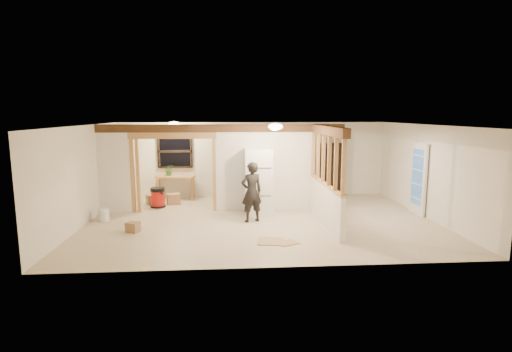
{
  "coord_description": "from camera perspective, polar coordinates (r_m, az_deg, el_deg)",
  "views": [
    {
      "loc": [
        -0.89,
        -10.17,
        2.8
      ],
      "look_at": [
        -0.11,
        0.4,
        1.13
      ],
      "focal_mm": 28.0,
      "sensor_mm": 36.0,
      "label": 1
    }
  ],
  "objects": [
    {
      "name": "ceiling_dome_main",
      "position": [
        9.75,
        2.8,
        7.07
      ],
      "size": [
        0.36,
        0.36,
        0.16
      ],
      "primitive_type": "ellipsoid",
      "color": "#FFEABF",
      "rests_on": "ceiling"
    },
    {
      "name": "wall_back",
      "position": [
        13.54,
        -0.43,
        2.39
      ],
      "size": [
        9.0,
        0.01,
        2.5
      ],
      "primitive_type": "cube",
      "color": "white",
      "rests_on": "floor"
    },
    {
      "name": "ceiling_dome_util",
      "position": [
        12.58,
        -11.68,
        7.32
      ],
      "size": [
        0.32,
        0.32,
        0.14
      ],
      "primitive_type": "ellipsoid",
      "color": "#FFEABF",
      "rests_on": "ceiling"
    },
    {
      "name": "floor_panel_far",
      "position": [
        8.83,
        4.46,
        -9.5
      ],
      "size": [
        0.56,
        0.51,
        0.01
      ],
      "primitive_type": "cube",
      "rotation": [
        0.0,
        0.0,
        0.43
      ],
      "color": "tan",
      "rests_on": "floor"
    },
    {
      "name": "box_front",
      "position": [
        10.01,
        -17.19,
        -6.99
      ],
      "size": [
        0.36,
        0.33,
        0.23
      ],
      "primitive_type": "cube",
      "rotation": [
        0.0,
        0.0,
        -0.41
      ],
      "color": "#987049",
      "rests_on": "floor"
    },
    {
      "name": "stud_partition",
      "position": [
        10.15,
        10.01,
        2.38
      ],
      "size": [
        0.14,
        3.2,
        1.32
      ],
      "primitive_type": "cube",
      "color": "tan",
      "rests_on": "pony_wall"
    },
    {
      "name": "header_beam_back",
      "position": [
        11.38,
        -4.81,
        6.82
      ],
      "size": [
        7.0,
        0.18,
        0.22
      ],
      "primitive_type": "cube",
      "color": "#53341C",
      "rests_on": "ceiling"
    },
    {
      "name": "bucket",
      "position": [
        11.25,
        -20.93,
        -5.17
      ],
      "size": [
        0.29,
        0.29,
        0.34
      ],
      "primitive_type": "cylinder",
      "rotation": [
        0.0,
        0.0,
        0.07
      ],
      "color": "silver",
      "rests_on": "floor"
    },
    {
      "name": "window_back",
      "position": [
        13.51,
        -11.5,
        3.47
      ],
      "size": [
        1.12,
        0.1,
        1.1
      ],
      "primitive_type": "cube",
      "color": "black",
      "rests_on": "wall_back"
    },
    {
      "name": "doorway_frame",
      "position": [
        11.6,
        -11.66,
        0.35
      ],
      "size": [
        2.46,
        0.14,
        2.2
      ],
      "primitive_type": "cube",
      "color": "tan",
      "rests_on": "floor"
    },
    {
      "name": "bookshelf",
      "position": [
        13.79,
        10.49,
        0.9
      ],
      "size": [
        0.9,
        0.3,
        1.81
      ],
      "primitive_type": "cube",
      "color": "black",
      "rests_on": "floor"
    },
    {
      "name": "header_beam_right",
      "position": [
        10.09,
        10.12,
        6.44
      ],
      "size": [
        0.18,
        3.3,
        0.22
      ],
      "primitive_type": "cube",
      "color": "#53341C",
      "rests_on": "ceiling"
    },
    {
      "name": "refrigerator",
      "position": [
        11.14,
        0.33,
        -0.77
      ],
      "size": [
        0.75,
        0.73,
        1.83
      ],
      "primitive_type": "cube",
      "color": "silver",
      "rests_on": "floor"
    },
    {
      "name": "shop_vac",
      "position": [
        12.35,
        -13.86,
        -2.98
      ],
      "size": [
        0.52,
        0.52,
        0.6
      ],
      "primitive_type": "cylinder",
      "rotation": [
        0.0,
        0.0,
        0.14
      ],
      "color": "#B0140F",
      "rests_on": "floor"
    },
    {
      "name": "potted_plant",
      "position": [
        13.41,
        -12.3,
        0.83
      ],
      "size": [
        0.36,
        0.32,
        0.36
      ],
      "primitive_type": "imported",
      "rotation": [
        0.0,
        0.0,
        0.15
      ],
      "color": "#3B732B",
      "rests_on": "work_table"
    },
    {
      "name": "work_table",
      "position": [
        13.4,
        -11.41,
        -1.6
      ],
      "size": [
        1.32,
        0.85,
        0.77
      ],
      "primitive_type": "cube",
      "rotation": [
        0.0,
        0.0,
        -0.21
      ],
      "color": "tan",
      "rests_on": "floor"
    },
    {
      "name": "box_util_b",
      "position": [
        12.81,
        -14.62,
        -3.27
      ],
      "size": [
        0.43,
        0.43,
        0.3
      ],
      "primitive_type": "cube",
      "rotation": [
        0.0,
        0.0,
        0.41
      ],
      "color": "#987049",
      "rests_on": "floor"
    },
    {
      "name": "french_door",
      "position": [
        11.97,
        22.17,
        -0.36
      ],
      "size": [
        0.12,
        0.86,
        2.0
      ],
      "primitive_type": "cube",
      "color": "white",
      "rests_on": "floor"
    },
    {
      "name": "hanging_bulb",
      "position": [
        11.84,
        -9.65,
        5.83
      ],
      "size": [
        0.07,
        0.07,
        0.07
      ],
      "primitive_type": "ellipsoid",
      "color": "#FFD88C",
      "rests_on": "ceiling"
    },
    {
      "name": "pony_wall",
      "position": [
        10.34,
        9.83,
        -4.02
      ],
      "size": [
        0.12,
        3.2,
        1.0
      ],
      "primitive_type": "cube",
      "color": "white",
      "rests_on": "floor"
    },
    {
      "name": "partition_center",
      "position": [
        11.53,
        1.23,
        1.23
      ],
      "size": [
        2.8,
        0.12,
        2.5
      ],
      "primitive_type": "cube",
      "color": "white",
      "rests_on": "floor"
    },
    {
      "name": "wall_front",
      "position": [
        7.15,
        3.02,
        -3.56
      ],
      "size": [
        9.0,
        0.01,
        2.5
      ],
      "primitive_type": "cube",
      "color": "white",
      "rests_on": "floor"
    },
    {
      "name": "partition_left_stub",
      "position": [
        11.91,
        -19.58,
        0.96
      ],
      "size": [
        0.9,
        0.12,
        2.5
      ],
      "primitive_type": "cube",
      "color": "white",
      "rests_on": "floor"
    },
    {
      "name": "floor_panel_near",
      "position": [
        8.91,
        2.15,
        -9.28
      ],
      "size": [
        0.65,
        0.65,
        0.02
      ],
      "primitive_type": "cube",
      "rotation": [
        0.0,
        0.0,
        -0.14
      ],
      "color": "tan",
      "rests_on": "floor"
    },
    {
      "name": "box_util_a",
      "position": [
        12.69,
        -11.7,
        -3.22
      ],
      "size": [
        0.45,
        0.41,
        0.32
      ],
      "primitive_type": "cube",
      "rotation": [
        0.0,
        0.0,
        0.26
      ],
      "color": "#987049",
      "rests_on": "floor"
    },
    {
      "name": "floor",
      "position": [
        10.59,
        0.75,
        -6.4
      ],
      "size": [
        9.0,
        6.5,
        0.01
      ],
      "primitive_type": "cube",
      "color": "#C1AF90",
      "rests_on": "ground"
    },
    {
      "name": "wall_right",
      "position": [
        11.62,
        23.46,
        0.55
      ],
      "size": [
        0.01,
        6.5,
        2.5
      ],
      "primitive_type": "cube",
      "color": "white",
      "rests_on": "floor"
    },
    {
      "name": "wall_left",
      "position": [
        10.91,
        -23.51,
        0.04
      ],
      "size": [
        0.01,
        6.5,
        2.5
      ],
      "primitive_type": "cube",
      "color": "white",
      "rests_on": "floor"
    },
    {
      "name": "ceiling",
      "position": [
        10.22,
        0.77,
        7.28
      ],
      "size": [
        9.0,
        6.5,
        0.01
      ],
      "primitive_type": "cube",
      "color": "white"
    },
    {
      "name": "woman",
      "position": [
        10.31,
        -0.63,
        -2.3
      ],
      "size": [
        0.67,
        0.55,
        1.57
      ],
      "primitive_type": "imported",
      "rotation": [
        0.0,
        0.0,
        3.48
      ],
      "color": "black",
      "rests_on": "floor"
    }
  ]
}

